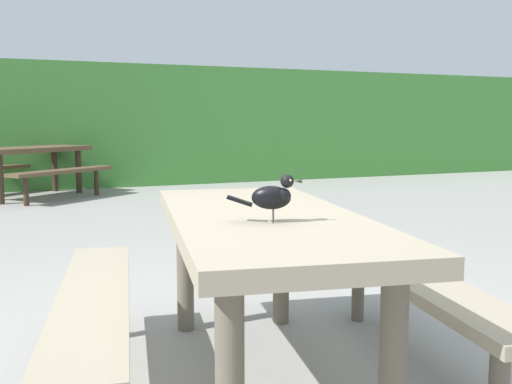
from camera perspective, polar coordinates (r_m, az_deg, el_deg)
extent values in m
plane|color=gray|center=(2.67, -2.17, -17.95)|extent=(60.00, 60.00, 0.00)
cube|color=#428438|center=(10.65, -18.23, 6.19)|extent=(28.00, 1.38, 2.08)
cube|color=gray|center=(2.45, 0.70, -2.87)|extent=(1.07, 1.91, 0.07)
cylinder|color=#635B4C|center=(1.85, -2.58, -18.26)|extent=(0.09, 0.09, 0.67)
cylinder|color=#635B4C|center=(2.00, 13.24, -16.42)|extent=(0.09, 0.09, 0.67)
cylinder|color=#635B4C|center=(3.17, -6.95, -7.50)|extent=(0.09, 0.09, 0.67)
cylinder|color=#635B4C|center=(3.26, 2.47, -7.04)|extent=(0.09, 0.09, 0.67)
cube|color=gray|center=(2.46, -15.63, -10.03)|extent=(0.58, 1.73, 0.05)
cylinder|color=#635B4C|center=(3.14, -14.84, -10.48)|extent=(0.07, 0.07, 0.39)
cube|color=gray|center=(2.76, 15.16, -8.18)|extent=(0.58, 1.73, 0.05)
cylinder|color=#635B4C|center=(3.38, 9.96, -9.11)|extent=(0.07, 0.07, 0.39)
ellipsoid|color=black|center=(2.21, 1.50, -0.55)|extent=(0.17, 0.13, 0.09)
ellipsoid|color=black|center=(2.20, 2.57, -0.39)|extent=(0.09, 0.08, 0.06)
sphere|color=black|center=(2.20, 3.07, 1.07)|extent=(0.05, 0.05, 0.05)
sphere|color=#EAE08C|center=(2.22, 3.37, 1.25)|extent=(0.01, 0.01, 0.01)
sphere|color=#EAE08C|center=(2.18, 3.38, 1.15)|extent=(0.01, 0.01, 0.01)
cone|color=black|center=(2.20, 4.14, 1.06)|extent=(0.03, 0.03, 0.02)
cube|color=black|center=(2.21, -1.61, -0.88)|extent=(0.10, 0.08, 0.04)
cylinder|color=#47423D|center=(2.23, 1.70, -2.24)|extent=(0.01, 0.01, 0.05)
cylinder|color=#47423D|center=(2.20, 1.68, -2.36)|extent=(0.01, 0.01, 0.05)
cube|color=brown|center=(9.21, -21.37, 3.89)|extent=(1.89, 1.70, 0.07)
cylinder|color=#382B1D|center=(9.49, -16.97, 1.91)|extent=(0.09, 0.09, 0.67)
cylinder|color=#382B1D|center=(9.89, -19.09, 2.02)|extent=(0.09, 0.09, 0.67)
cylinder|color=#382B1D|center=(8.59, -23.77, 1.12)|extent=(0.09, 0.09, 0.67)
cube|color=brown|center=(8.69, -18.37, 1.95)|extent=(1.52, 1.27, 0.05)
cylinder|color=#382B1D|center=(9.15, -15.34, 0.91)|extent=(0.07, 0.07, 0.39)
cylinder|color=#382B1D|center=(8.30, -21.59, 0.06)|extent=(0.07, 0.07, 0.39)
cylinder|color=#382B1D|center=(10.19, -20.93, 1.29)|extent=(0.07, 0.07, 0.39)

